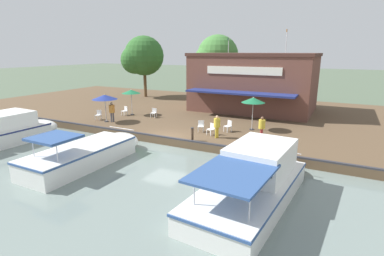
# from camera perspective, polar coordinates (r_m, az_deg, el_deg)

# --- Properties ---
(ground_plane) EXTENTS (220.00, 220.00, 0.00)m
(ground_plane) POSITION_cam_1_polar(r_m,az_deg,el_deg) (21.28, -5.33, -3.46)
(ground_plane) COLOR #4C5B47
(quay_deck) EXTENTS (22.00, 56.00, 0.60)m
(quay_deck) POSITION_cam_1_polar(r_m,az_deg,el_deg) (30.73, 5.74, 2.69)
(quay_deck) COLOR brown
(quay_deck) RESTS_ON ground
(quay_edge_fender) EXTENTS (0.20, 50.40, 0.10)m
(quay_edge_fender) POSITION_cam_1_polar(r_m,az_deg,el_deg) (21.17, -5.22, -1.72)
(quay_edge_fender) COLOR #2D2D33
(quay_edge_fender) RESTS_ON quay_deck
(waterfront_restaurant) EXTENTS (9.60, 11.87, 7.93)m
(waterfront_restaurant) POSITION_cam_1_polar(r_m,az_deg,el_deg) (31.62, 11.74, 8.61)
(waterfront_restaurant) COLOR brown
(waterfront_restaurant) RESTS_ON quay_deck
(patio_umbrella_by_entrance) EXTENTS (1.75, 1.75, 2.43)m
(patio_umbrella_by_entrance) POSITION_cam_1_polar(r_m,az_deg,el_deg) (28.96, -11.53, 6.79)
(patio_umbrella_by_entrance) COLOR #B7B7B7
(patio_umbrella_by_entrance) RESTS_ON quay_deck
(patio_umbrella_mid_patio_right) EXTENTS (1.78, 1.78, 2.56)m
(patio_umbrella_mid_patio_right) POSITION_cam_1_polar(r_m,az_deg,el_deg) (23.21, 11.58, 5.21)
(patio_umbrella_mid_patio_right) COLOR #B7B7B7
(patio_umbrella_mid_patio_right) RESTS_ON quay_deck
(patio_umbrella_near_quay_edge) EXTENTS (2.13, 2.13, 2.39)m
(patio_umbrella_near_quay_edge) POSITION_cam_1_polar(r_m,az_deg,el_deg) (26.53, -16.29, 5.68)
(patio_umbrella_near_quay_edge) COLOR #B7B7B7
(patio_umbrella_near_quay_edge) RESTS_ON quay_deck
(cafe_chair_back_row_seat) EXTENTS (0.59, 0.59, 0.85)m
(cafe_chair_back_row_seat) POSITION_cam_1_polar(r_m,az_deg,el_deg) (22.75, 6.94, 0.49)
(cafe_chair_back_row_seat) COLOR white
(cafe_chair_back_row_seat) RESTS_ON quay_deck
(cafe_chair_under_first_umbrella) EXTENTS (0.53, 0.53, 0.85)m
(cafe_chair_under_first_umbrella) POSITION_cam_1_polar(r_m,az_deg,el_deg) (27.79, -17.39, 2.48)
(cafe_chair_under_first_umbrella) COLOR white
(cafe_chair_under_first_umbrella) RESTS_ON quay_deck
(cafe_chair_facing_river) EXTENTS (0.54, 0.54, 0.85)m
(cafe_chair_facing_river) POSITION_cam_1_polar(r_m,az_deg,el_deg) (29.07, -12.66, 3.30)
(cafe_chair_facing_river) COLOR white
(cafe_chair_facing_river) RESTS_ON quay_deck
(cafe_chair_far_corner_seat) EXTENTS (0.56, 0.56, 0.85)m
(cafe_chair_far_corner_seat) POSITION_cam_1_polar(r_m,az_deg,el_deg) (22.55, 1.70, 0.47)
(cafe_chair_far_corner_seat) COLOR white
(cafe_chair_far_corner_seat) RESTS_ON quay_deck
(cafe_chair_beside_entrance) EXTENTS (0.56, 0.56, 0.85)m
(cafe_chair_beside_entrance) POSITION_cam_1_polar(r_m,az_deg,el_deg) (21.73, 3.71, -0.09)
(cafe_chair_beside_entrance) COLOR white
(cafe_chair_beside_entrance) RESTS_ON quay_deck
(cafe_chair_mid_patio) EXTENTS (0.49, 0.49, 0.85)m
(cafe_chair_mid_patio) POSITION_cam_1_polar(r_m,az_deg,el_deg) (27.66, -7.29, 2.97)
(cafe_chair_mid_patio) COLOR white
(cafe_chair_mid_patio) RESTS_ON quay_deck
(person_at_quay_edge) EXTENTS (0.45, 0.45, 1.60)m
(person_at_quay_edge) POSITION_cam_1_polar(r_m,az_deg,el_deg) (20.92, 4.78, 0.77)
(person_at_quay_edge) COLOR gold
(person_at_quay_edge) RESTS_ON quay_deck
(person_near_entrance) EXTENTS (0.45, 0.45, 1.60)m
(person_near_entrance) POSITION_cam_1_polar(r_m,az_deg,el_deg) (21.01, 13.17, 0.49)
(person_near_entrance) COLOR #B23338
(person_near_entrance) RESTS_ON quay_deck
(person_mid_patio) EXTENTS (0.48, 0.48, 1.70)m
(person_mid_patio) POSITION_cam_1_polar(r_m,az_deg,el_deg) (26.47, -15.02, 3.38)
(person_mid_patio) COLOR #4C4C56
(person_mid_patio) RESTS_ON quay_deck
(motorboat_outer_channel) EXTENTS (9.19, 3.68, 2.35)m
(motorboat_outer_channel) POSITION_cam_1_polar(r_m,az_deg,el_deg) (14.12, 12.26, -9.25)
(motorboat_outer_channel) COLOR white
(motorboat_outer_channel) RESTS_ON river_water
(motorboat_far_downstream) EXTENTS (7.87, 2.72, 2.17)m
(motorboat_far_downstream) POSITION_cam_1_polar(r_m,az_deg,el_deg) (18.86, -18.83, -4.32)
(motorboat_far_downstream) COLOR white
(motorboat_far_downstream) RESTS_ON river_water
(motorboat_fourth_along) EXTENTS (9.13, 3.62, 2.15)m
(motorboat_fourth_along) POSITION_cam_1_polar(r_m,az_deg,el_deg) (25.38, -32.75, -0.71)
(motorboat_fourth_along) COLOR white
(motorboat_fourth_along) RESTS_ON river_water
(mooring_post) EXTENTS (0.22, 0.22, 0.92)m
(mooring_post) POSITION_cam_1_polar(r_m,az_deg,el_deg) (20.27, 0.05, -1.15)
(mooring_post) COLOR #473323
(mooring_post) RESTS_ON quay_deck
(tree_upstream_bank) EXTENTS (5.34, 5.08, 7.91)m
(tree_upstream_bank) POSITION_cam_1_polar(r_m,az_deg,el_deg) (37.94, 4.47, 13.36)
(tree_upstream_bank) COLOR brown
(tree_upstream_bank) RESTS_ON quay_deck
(tree_downstream_bank) EXTENTS (5.33, 5.07, 7.87)m
(tree_downstream_bank) POSITION_cam_1_polar(r_m,az_deg,el_deg) (40.24, -9.56, 13.22)
(tree_downstream_bank) COLOR brown
(tree_downstream_bank) RESTS_ON quay_deck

